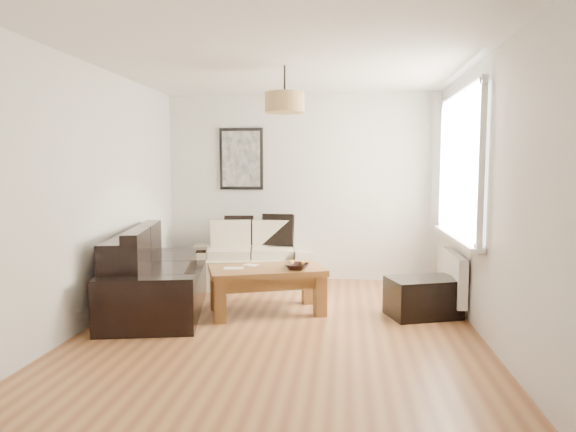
# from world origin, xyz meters

# --- Properties ---
(floor) EXTENTS (4.50, 4.50, 0.00)m
(floor) POSITION_xyz_m (0.00, 0.00, 0.00)
(floor) COLOR brown
(floor) RESTS_ON ground
(ceiling) EXTENTS (3.80, 4.50, 0.00)m
(ceiling) POSITION_xyz_m (0.00, 0.00, 2.60)
(ceiling) COLOR white
(ceiling) RESTS_ON floor
(wall_back) EXTENTS (3.80, 0.04, 2.60)m
(wall_back) POSITION_xyz_m (0.00, 2.25, 1.30)
(wall_back) COLOR silver
(wall_back) RESTS_ON floor
(wall_front) EXTENTS (3.80, 0.04, 2.60)m
(wall_front) POSITION_xyz_m (0.00, -2.25, 1.30)
(wall_front) COLOR silver
(wall_front) RESTS_ON floor
(wall_left) EXTENTS (0.04, 4.50, 2.60)m
(wall_left) POSITION_xyz_m (-1.90, 0.00, 1.30)
(wall_left) COLOR silver
(wall_left) RESTS_ON floor
(wall_right) EXTENTS (0.04, 4.50, 2.60)m
(wall_right) POSITION_xyz_m (1.90, 0.00, 1.30)
(wall_right) COLOR silver
(wall_right) RESTS_ON floor
(window_bay) EXTENTS (0.14, 1.90, 1.60)m
(window_bay) POSITION_xyz_m (1.86, 0.80, 1.60)
(window_bay) COLOR white
(window_bay) RESTS_ON wall_right
(radiator) EXTENTS (0.10, 0.90, 0.52)m
(radiator) POSITION_xyz_m (1.82, 0.80, 0.38)
(radiator) COLOR white
(radiator) RESTS_ON wall_right
(poster) EXTENTS (0.62, 0.04, 0.87)m
(poster) POSITION_xyz_m (-0.85, 2.22, 1.70)
(poster) COLOR black
(poster) RESTS_ON wall_back
(pendant_shade) EXTENTS (0.40, 0.40, 0.20)m
(pendant_shade) POSITION_xyz_m (0.00, 0.30, 2.23)
(pendant_shade) COLOR tan
(pendant_shade) RESTS_ON ceiling
(loveseat_cream) EXTENTS (1.72, 1.12, 0.79)m
(loveseat_cream) POSITION_xyz_m (-0.63, 1.78, 0.40)
(loveseat_cream) COLOR beige
(loveseat_cream) RESTS_ON floor
(sofa_leather) EXTENTS (1.32, 2.09, 0.84)m
(sofa_leather) POSITION_xyz_m (-1.43, 0.46, 0.42)
(sofa_leather) COLOR black
(sofa_leather) RESTS_ON floor
(coffee_table) EXTENTS (1.37, 1.03, 0.50)m
(coffee_table) POSITION_xyz_m (-0.22, 0.48, 0.25)
(coffee_table) COLOR brown
(coffee_table) RESTS_ON floor
(ottoman) EXTENTS (0.83, 0.67, 0.41)m
(ottoman) POSITION_xyz_m (1.45, 0.52, 0.21)
(ottoman) COLOR black
(ottoman) RESTS_ON floor
(cushion_left) EXTENTS (0.42, 0.18, 0.40)m
(cushion_left) POSITION_xyz_m (-0.84, 1.97, 0.71)
(cushion_left) COLOR black
(cushion_left) RESTS_ON loveseat_cream
(cushion_right) EXTENTS (0.44, 0.16, 0.43)m
(cushion_right) POSITION_xyz_m (-0.30, 1.97, 0.72)
(cushion_right) COLOR black
(cushion_right) RESTS_ON loveseat_cream
(fruit_bowl) EXTENTS (0.30, 0.30, 0.06)m
(fruit_bowl) POSITION_xyz_m (0.12, 0.42, 0.53)
(fruit_bowl) COLOR black
(fruit_bowl) RESTS_ON coffee_table
(orange_a) EXTENTS (0.07, 0.07, 0.06)m
(orange_a) POSITION_xyz_m (0.06, 0.57, 0.54)
(orange_a) COLOR orange
(orange_a) RESTS_ON fruit_bowl
(orange_b) EXTENTS (0.08, 0.08, 0.06)m
(orange_b) POSITION_xyz_m (0.18, 0.53, 0.54)
(orange_b) COLOR orange
(orange_b) RESTS_ON fruit_bowl
(orange_c) EXTENTS (0.09, 0.09, 0.07)m
(orange_c) POSITION_xyz_m (0.04, 0.55, 0.54)
(orange_c) COLOR orange
(orange_c) RESTS_ON fruit_bowl
(papers) EXTENTS (0.22, 0.16, 0.01)m
(papers) POSITION_xyz_m (-0.56, 0.39, 0.50)
(papers) COLOR beige
(papers) RESTS_ON coffee_table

